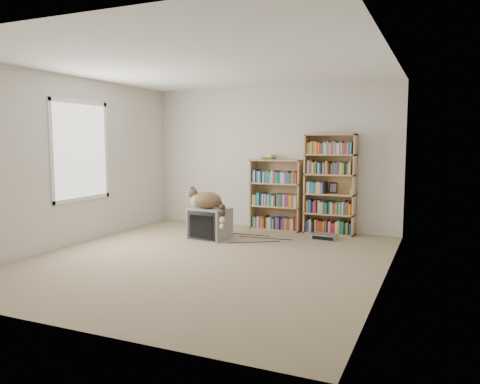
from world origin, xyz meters
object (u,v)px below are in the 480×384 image
at_px(crt_tv, 210,223).
at_px(bookcase_short, 276,198).
at_px(bookcase_tall, 330,186).
at_px(dvd_player, 324,237).
at_px(cat, 209,203).

distance_m(crt_tv, bookcase_short, 1.40).
bearing_deg(bookcase_tall, dvd_player, -86.72).
relative_size(cat, bookcase_tall, 0.46).
bearing_deg(bookcase_short, cat, -119.08).
relative_size(bookcase_tall, dvd_player, 4.25).
height_order(bookcase_tall, dvd_player, bookcase_tall).
height_order(crt_tv, bookcase_short, bookcase_short).
bearing_deg(dvd_player, bookcase_tall, 97.88).
bearing_deg(bookcase_tall, bookcase_short, 179.83).
bearing_deg(dvd_player, bookcase_short, 157.32).
xyz_separation_m(cat, dvd_player, (1.66, 0.74, -0.54)).
xyz_separation_m(bookcase_short, dvd_player, (0.97, -0.50, -0.51)).
relative_size(crt_tv, dvd_player, 1.55).
distance_m(crt_tv, cat, 0.35).
bearing_deg(cat, bookcase_short, 49.55).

